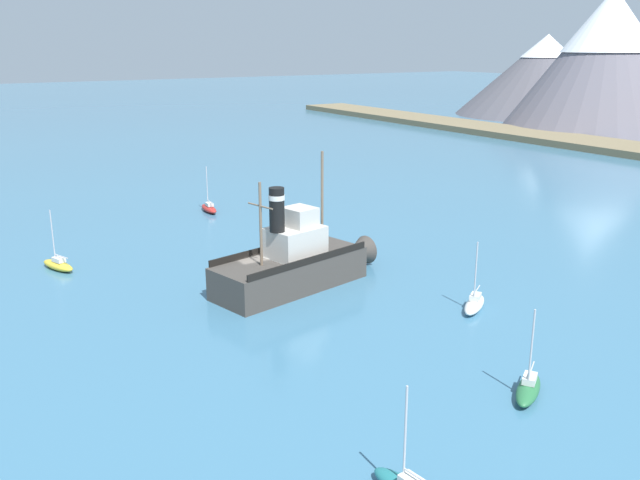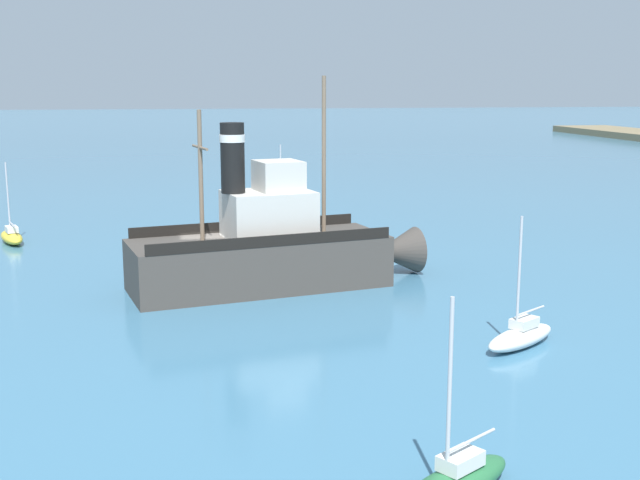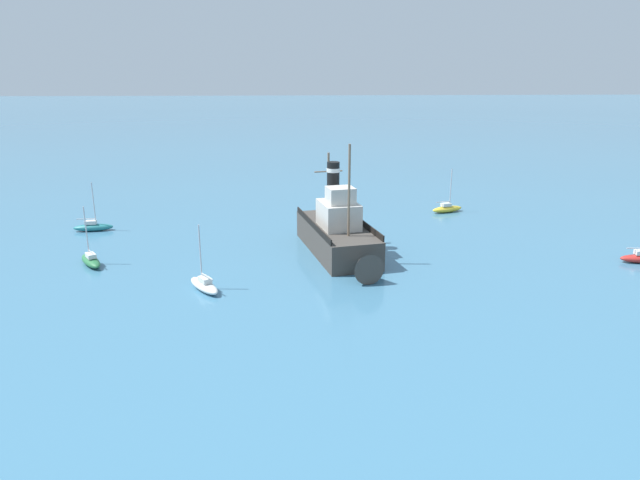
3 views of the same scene
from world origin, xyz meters
name	(u,v)px [view 2 (image 2 of 3)]	position (x,y,z in m)	size (l,w,h in m)	color
ground_plane	(208,282)	(0.00, 0.00, 0.00)	(600.00, 600.00, 0.00)	teal
old_tugboat	(271,249)	(1.39, 2.98, 1.83)	(6.80, 14.79, 9.90)	#423D38
sailboat_red	(281,202)	(-23.82, 6.70, 0.43)	(3.88, 1.42, 4.90)	#B22823
sailboat_white	(521,335)	(11.93, 10.94, 0.43)	(3.02, 3.77, 4.90)	white
sailboat_yellow	(12,236)	(-12.13, -11.38, 0.43)	(3.95, 2.33, 4.90)	gold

